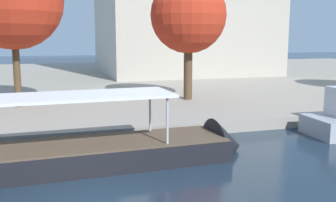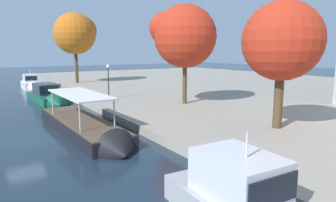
{
  "view_description": "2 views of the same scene",
  "coord_description": "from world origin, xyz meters",
  "px_view_note": "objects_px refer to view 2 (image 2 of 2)",
  "views": [
    {
      "loc": [
        -0.99,
        -11.85,
        5.29
      ],
      "look_at": [
        5.0,
        7.67,
        1.98
      ],
      "focal_mm": 41.9,
      "sensor_mm": 36.0,
      "label": 1
    },
    {
      "loc": [
        22.34,
        -2.23,
        6.19
      ],
      "look_at": [
        4.39,
        9.32,
        2.59
      ],
      "focal_mm": 31.34,
      "sensor_mm": 36.0,
      "label": 2
    }
  ],
  "objects_px": {
    "mooring_bollard_2": "(60,85)",
    "tree_0": "(282,42)",
    "tour_boat_2": "(86,130)",
    "mooring_bollard_1": "(70,90)",
    "motor_yacht_1": "(49,98)",
    "tree_2": "(182,35)",
    "tree_1": "(77,33)",
    "lamp_post": "(108,78)",
    "motor_yacht_0": "(31,85)"
  },
  "relations": [
    {
      "from": "tour_boat_2",
      "to": "mooring_bollard_1",
      "type": "relative_size",
      "value": 21.09
    },
    {
      "from": "mooring_bollard_1",
      "to": "tree_1",
      "type": "xyz_separation_m",
      "value": [
        -12.63,
        4.96,
        8.34
      ]
    },
    {
      "from": "mooring_bollard_2",
      "to": "tree_0",
      "type": "bearing_deg",
      "value": 12.95
    },
    {
      "from": "lamp_post",
      "to": "tree_2",
      "type": "height_order",
      "value": "tree_2"
    },
    {
      "from": "tree_2",
      "to": "tour_boat_2",
      "type": "bearing_deg",
      "value": -70.07
    },
    {
      "from": "mooring_bollard_2",
      "to": "tree_0",
      "type": "distance_m",
      "value": 35.0
    },
    {
      "from": "mooring_bollard_2",
      "to": "tree_1",
      "type": "distance_m",
      "value": 11.68
    },
    {
      "from": "tree_1",
      "to": "tree_2",
      "type": "distance_m",
      "value": 28.11
    },
    {
      "from": "lamp_post",
      "to": "motor_yacht_1",
      "type": "bearing_deg",
      "value": -133.32
    },
    {
      "from": "tree_0",
      "to": "tree_1",
      "type": "bearing_deg",
      "value": -175.95
    },
    {
      "from": "tree_2",
      "to": "motor_yacht_0",
      "type": "bearing_deg",
      "value": -157.99
    },
    {
      "from": "mooring_bollard_1",
      "to": "tree_0",
      "type": "xyz_separation_m",
      "value": [
        27.56,
        7.8,
        5.87
      ]
    },
    {
      "from": "lamp_post",
      "to": "tree_1",
      "type": "distance_m",
      "value": 21.92
    },
    {
      "from": "mooring_bollard_2",
      "to": "tree_0",
      "type": "relative_size",
      "value": 0.08
    },
    {
      "from": "tour_boat_2",
      "to": "tree_1",
      "type": "height_order",
      "value": "tree_1"
    },
    {
      "from": "motor_yacht_1",
      "to": "mooring_bollard_2",
      "type": "distance_m",
      "value": 9.54
    },
    {
      "from": "mooring_bollard_2",
      "to": "lamp_post",
      "type": "height_order",
      "value": "lamp_post"
    },
    {
      "from": "motor_yacht_0",
      "to": "motor_yacht_1",
      "type": "bearing_deg",
      "value": -0.28
    },
    {
      "from": "tree_0",
      "to": "tree_2",
      "type": "xyz_separation_m",
      "value": [
        -12.28,
        0.1,
        1.0
      ]
    },
    {
      "from": "tour_boat_2",
      "to": "lamp_post",
      "type": "relative_size",
      "value": 3.49
    },
    {
      "from": "motor_yacht_1",
      "to": "tree_1",
      "type": "distance_m",
      "value": 19.63
    },
    {
      "from": "tree_0",
      "to": "tree_1",
      "type": "xyz_separation_m",
      "value": [
        -40.19,
        -2.84,
        2.48
      ]
    },
    {
      "from": "lamp_post",
      "to": "motor_yacht_0",
      "type": "bearing_deg",
      "value": -164.63
    },
    {
      "from": "motor_yacht_1",
      "to": "tour_boat_2",
      "type": "bearing_deg",
      "value": -5.78
    },
    {
      "from": "tour_boat_2",
      "to": "tree_0",
      "type": "relative_size",
      "value": 1.55
    },
    {
      "from": "tour_boat_2",
      "to": "mooring_bollard_2",
      "type": "relative_size",
      "value": 20.54
    },
    {
      "from": "tour_boat_2",
      "to": "mooring_bollard_2",
      "type": "distance_m",
      "value": 25.93
    },
    {
      "from": "motor_yacht_0",
      "to": "mooring_bollard_1",
      "type": "bearing_deg",
      "value": 14.95
    },
    {
      "from": "tree_2",
      "to": "tree_1",
      "type": "bearing_deg",
      "value": -173.98
    },
    {
      "from": "tree_1",
      "to": "motor_yacht_0",
      "type": "bearing_deg",
      "value": -86.38
    },
    {
      "from": "tour_boat_2",
      "to": "mooring_bollard_2",
      "type": "xyz_separation_m",
      "value": [
        -25.62,
        3.93,
        0.65
      ]
    },
    {
      "from": "mooring_bollard_1",
      "to": "tree_1",
      "type": "distance_m",
      "value": 15.93
    },
    {
      "from": "motor_yacht_0",
      "to": "tree_0",
      "type": "height_order",
      "value": "tree_0"
    },
    {
      "from": "motor_yacht_1",
      "to": "tree_2",
      "type": "xyz_separation_m",
      "value": [
        12.45,
        11.22,
        7.34
      ]
    },
    {
      "from": "tree_2",
      "to": "mooring_bollard_2",
      "type": "bearing_deg",
      "value": -159.85
    },
    {
      "from": "lamp_post",
      "to": "tree_0",
      "type": "xyz_separation_m",
      "value": [
        19.32,
        5.38,
        3.72
      ]
    },
    {
      "from": "tour_boat_2",
      "to": "motor_yacht_1",
      "type": "bearing_deg",
      "value": 175.86
    },
    {
      "from": "motor_yacht_1",
      "to": "mooring_bollard_2",
      "type": "height_order",
      "value": "motor_yacht_1"
    },
    {
      "from": "mooring_bollard_2",
      "to": "tree_2",
      "type": "bearing_deg",
      "value": 20.15
    },
    {
      "from": "tour_boat_2",
      "to": "mooring_bollard_1",
      "type": "xyz_separation_m",
      "value": [
        -19.55,
        3.87,
        0.64
      ]
    },
    {
      "from": "tree_1",
      "to": "lamp_post",
      "type": "bearing_deg",
      "value": -6.94
    },
    {
      "from": "lamp_post",
      "to": "tree_1",
      "type": "relative_size",
      "value": 0.33
    },
    {
      "from": "motor_yacht_0",
      "to": "lamp_post",
      "type": "height_order",
      "value": "lamp_post"
    },
    {
      "from": "tree_0",
      "to": "mooring_bollard_1",
      "type": "bearing_deg",
      "value": -164.2
    },
    {
      "from": "motor_yacht_0",
      "to": "tour_boat_2",
      "type": "distance_m",
      "value": 31.67
    },
    {
      "from": "tour_boat_2",
      "to": "tree_0",
      "type": "height_order",
      "value": "tree_0"
    },
    {
      "from": "motor_yacht_1",
      "to": "tree_0",
      "type": "height_order",
      "value": "tree_0"
    },
    {
      "from": "mooring_bollard_2",
      "to": "tree_1",
      "type": "height_order",
      "value": "tree_1"
    },
    {
      "from": "motor_yacht_1",
      "to": "mooring_bollard_1",
      "type": "xyz_separation_m",
      "value": [
        -2.83,
        3.32,
        0.47
      ]
    },
    {
      "from": "tree_1",
      "to": "mooring_bollard_1",
      "type": "bearing_deg",
      "value": -21.43
    }
  ]
}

